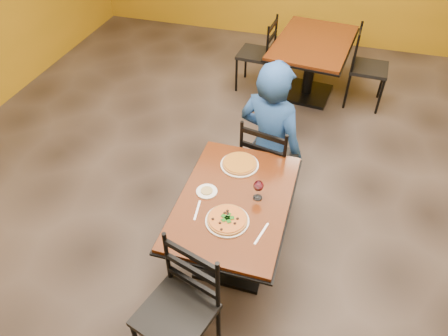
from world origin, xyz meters
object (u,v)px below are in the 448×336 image
(table_second, at_px, (312,55))
(wine_glass, at_px, (258,189))
(chair_main_near, at_px, (175,315))
(chair_second_left, at_px, (256,54))
(table_main, at_px, (234,216))
(plate_far, at_px, (240,165))
(chair_main_far, at_px, (269,160))
(diner, at_px, (271,129))
(plate_main, at_px, (227,221))
(pizza_far, at_px, (240,163))
(side_plate, at_px, (207,191))
(pizza_main, at_px, (227,219))
(chair_second_right, at_px, (369,69))

(table_second, height_order, wine_glass, wine_glass)
(chair_main_near, distance_m, chair_second_left, 3.71)
(table_main, height_order, plate_far, plate_far)
(table_main, distance_m, chair_main_far, 0.83)
(diner, height_order, plate_main, diner)
(table_main, bearing_deg, chair_main_far, 82.24)
(chair_main_near, bearing_deg, table_main, 96.64)
(diner, distance_m, pizza_far, 0.65)
(chair_main_far, xyz_separation_m, side_plate, (-0.33, -0.81, 0.27))
(pizza_main, bearing_deg, chair_main_far, 84.36)
(chair_main_far, xyz_separation_m, wine_glass, (0.05, -0.76, 0.35))
(chair_second_right, height_order, diner, diner)
(wine_glass, bearing_deg, table_second, 88.80)
(diner, relative_size, wine_glass, 7.64)
(chair_second_left, relative_size, plate_far, 3.07)
(chair_second_right, xyz_separation_m, side_plate, (-1.15, -2.83, 0.27))
(chair_second_right, height_order, plate_main, chair_second_right)
(chair_second_left, bearing_deg, chair_second_right, 94.00)
(table_main, height_order, wine_glass, wine_glass)
(diner, distance_m, plate_far, 0.65)
(table_main, relative_size, diner, 0.89)
(plate_main, height_order, pizza_far, pizza_far)
(plate_main, xyz_separation_m, wine_glass, (0.15, 0.28, 0.08))
(table_main, relative_size, chair_main_far, 1.27)
(table_main, distance_m, plate_main, 0.30)
(plate_main, bearing_deg, wine_glass, 61.74)
(chair_main_near, distance_m, wine_glass, 1.03)
(pizza_far, bearing_deg, chair_main_far, 68.69)
(chair_second_left, bearing_deg, chair_main_near, 9.22)
(chair_main_far, bearing_deg, pizza_far, 80.09)
(table_second, height_order, chair_second_left, chair_second_left)
(table_second, bearing_deg, wine_glass, -91.20)
(table_second, bearing_deg, pizza_main, -93.93)
(diner, bearing_deg, pizza_far, 97.29)
(chair_main_near, relative_size, wine_glass, 5.39)
(table_second, xyz_separation_m, diner, (-0.15, -1.83, 0.13))
(plate_main, height_order, pizza_main, pizza_main)
(pizza_main, bearing_deg, chair_second_left, 99.27)
(chair_main_near, distance_m, pizza_main, 0.72)
(plate_main, distance_m, plate_far, 0.60)
(plate_main, bearing_deg, chair_second_right, 73.27)
(table_second, distance_m, diner, 1.84)
(chair_main_far, distance_m, plate_far, 0.55)
(chair_main_near, height_order, diner, diner)
(chair_second_right, xyz_separation_m, pizza_far, (-0.99, -2.46, 0.29))
(pizza_far, distance_m, wine_glass, 0.39)
(pizza_far, relative_size, side_plate, 1.75)
(chair_second_right, distance_m, side_plate, 3.06)
(chair_second_right, relative_size, wine_glass, 5.40)
(chair_second_left, bearing_deg, side_plate, 9.48)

